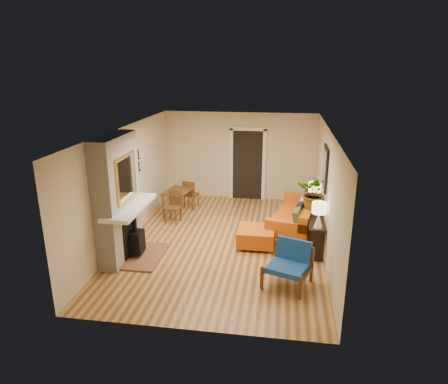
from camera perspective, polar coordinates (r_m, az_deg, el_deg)
The scene contains 10 objects.
room_shell at distance 11.32m, azimuth 4.91°, elevation 4.03°, with size 6.50×6.50×6.50m.
fireplace at distance 8.49m, azimuth -14.74°, elevation -1.25°, with size 1.09×1.68×2.60m.
sofa at distance 9.90m, azimuth 10.57°, elevation -3.46°, with size 1.39×2.37×0.88m.
ottoman at distance 9.07m, azimuth 4.59°, elevation -6.25°, with size 0.81×0.81×0.41m.
blue_chair at distance 7.61m, azimuth 9.37°, elevation -9.75°, with size 0.99×0.97×0.81m.
dining_table at distance 10.83m, azimuth -6.30°, elevation -0.50°, with size 0.85×1.58×0.83m.
console_table at distance 9.22m, azimuth 12.87°, elevation -3.97°, with size 0.34×1.85×0.72m.
lamp_near at distance 8.33m, azimuth 13.42°, elevation -2.81°, with size 0.30×0.30×0.54m.
lamp_far at distance 9.69m, azimuth 12.81°, elevation 0.17°, with size 0.30×0.30×0.54m.
houseplant at distance 9.23m, azimuth 12.97°, elevation -0.13°, with size 0.78×0.67×0.86m, color #1E5919.
Camera 1 is at (1.31, -8.34, 3.94)m, focal length 32.00 mm.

